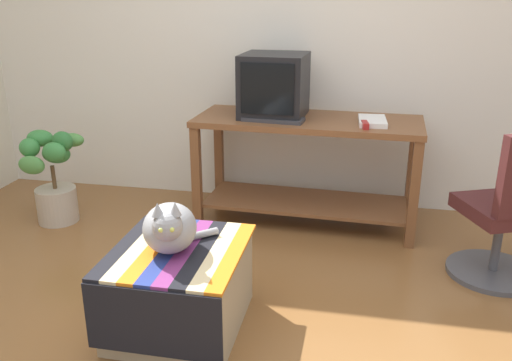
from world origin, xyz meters
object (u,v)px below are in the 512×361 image
book (372,121)px  stapler (365,125)px  office_chair (509,217)px  ottoman_with_blanket (180,288)px  potted_plant (54,179)px  tv_monitor (274,86)px  cat (170,227)px  desk (307,152)px  keyboard (273,119)px

book → stapler: stapler is taller
book → office_chair: 1.01m
ottoman_with_blanket → potted_plant: 1.65m
tv_monitor → cat: size_ratio=1.15×
tv_monitor → potted_plant: size_ratio=0.68×
book → stapler: (-0.05, -0.13, 0.00)m
tv_monitor → ottoman_with_blanket: size_ratio=0.65×
stapler → desk: bearing=143.6°
keyboard → office_chair: bearing=-13.2°
potted_plant → stapler: 2.16m
tv_monitor → ottoman_with_blanket: (-0.21, -1.43, -0.74)m
potted_plant → stapler: stapler is taller
tv_monitor → office_chair: 1.66m
ottoman_with_blanket → cat: size_ratio=1.76×
ottoman_with_blanket → cat: bearing=-142.1°
potted_plant → stapler: bearing=4.5°
stapler → book: bearing=61.7°
stapler → ottoman_with_blanket: bearing=-133.7°
tv_monitor → book: 0.70m
desk → tv_monitor: tv_monitor is taller
desk → cat: size_ratio=3.85×
potted_plant → office_chair: 2.92m
tv_monitor → cat: (-0.24, -1.45, -0.42)m
keyboard → book: book is taller
cat → stapler: 1.51m
desk → potted_plant: desk is taller
keyboard → office_chair: 1.53m
desk → book: 0.50m
tv_monitor → potted_plant: (-1.49, -0.40, -0.63)m
desk → ottoman_with_blanket: size_ratio=2.19×
tv_monitor → potted_plant: tv_monitor is taller
keyboard → cat: size_ratio=1.00×
keyboard → cat: keyboard is taller
office_chair → stapler: 0.98m
cat → office_chair: size_ratio=0.45×
cat → stapler: stapler is taller
desk → tv_monitor: (-0.24, 0.04, 0.44)m
desk → keyboard: (-0.22, -0.12, 0.25)m
desk → potted_plant: (-1.73, -0.36, -0.19)m
tv_monitor → ottoman_with_blanket: 1.63m
desk → book: size_ratio=5.35×
book → office_chair: size_ratio=0.32×
keyboard → ottoman_with_blanket: bearing=-94.5°
keyboard → cat: (-0.26, -1.29, -0.22)m
desk → stapler: (0.38, -0.19, 0.26)m
cat → office_chair: office_chair is taller
keyboard → book: 0.64m
desk → cat: (-0.48, -1.41, 0.02)m
cat → keyboard: bearing=62.0°
cat → office_chair: bearing=9.3°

